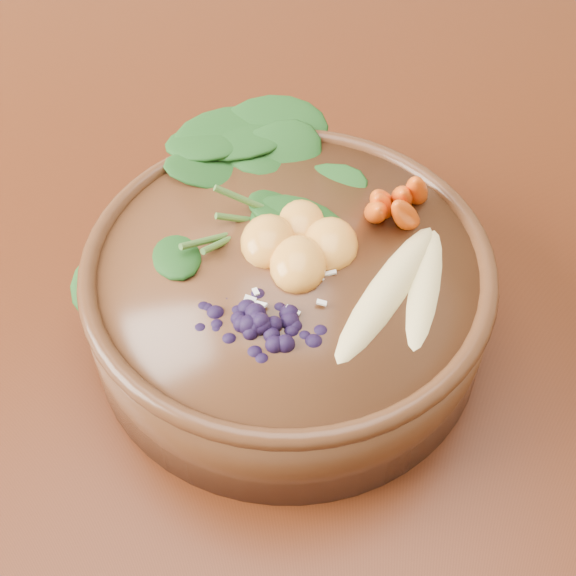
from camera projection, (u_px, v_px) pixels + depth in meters
name	position (u px, v px, depth m)	size (l,w,h in m)	color
ground	(228.00, 557.00, 1.22)	(4.00, 4.00, 0.00)	#381E0F
dining_table	(185.00, 271.00, 0.72)	(1.60, 0.90, 0.75)	#331C0C
stoneware_bowl	(288.00, 298.00, 0.53)	(0.26, 0.26, 0.07)	#512B14
kale_heap	(258.00, 170.00, 0.53)	(0.17, 0.15, 0.04)	#1C4C19
carrot_cluster	(395.00, 165.00, 0.51)	(0.05, 0.05, 0.07)	#E14E11
banana_halves	(408.00, 275.00, 0.48)	(0.09, 0.14, 0.03)	#E0CC84
mandarin_cluster	(299.00, 229.00, 0.50)	(0.08, 0.08, 0.03)	orange
blueberry_pile	(260.00, 308.00, 0.46)	(0.12, 0.09, 0.04)	black
coconut_flakes	(281.00, 280.00, 0.49)	(0.08, 0.06, 0.01)	white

